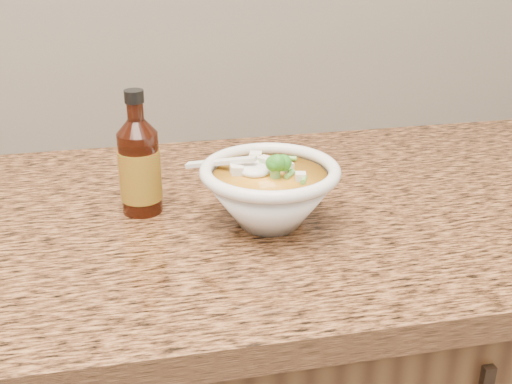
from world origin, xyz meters
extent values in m
cube|color=beige|center=(0.00, 1.99, 1.15)|extent=(4.00, 0.02, 0.50)
cube|color=#925D35|center=(0.00, 1.68, 0.88)|extent=(4.00, 0.68, 0.04)
cylinder|color=white|center=(0.29, 1.61, 0.90)|extent=(0.08, 0.08, 0.01)
torus|color=white|center=(0.29, 1.61, 0.98)|extent=(0.20, 0.20, 0.02)
torus|color=beige|center=(0.28, 1.59, 0.97)|extent=(0.09, 0.09, 0.00)
torus|color=beige|center=(0.28, 1.60, 0.97)|extent=(0.07, 0.07, 0.00)
torus|color=beige|center=(0.30, 1.60, 0.97)|extent=(0.10, 0.10, 0.00)
torus|color=beige|center=(0.29, 1.59, 0.97)|extent=(0.11, 0.11, 0.00)
torus|color=beige|center=(0.31, 1.61, 0.97)|extent=(0.09, 0.09, 0.00)
torus|color=beige|center=(0.28, 1.61, 0.97)|extent=(0.08, 0.08, 0.00)
cube|color=silver|center=(0.30, 1.66, 0.98)|extent=(0.02, 0.02, 0.01)
cube|color=silver|center=(0.30, 1.58, 0.98)|extent=(0.02, 0.02, 0.01)
cube|color=silver|center=(0.30, 1.55, 0.98)|extent=(0.02, 0.02, 0.01)
cube|color=silver|center=(0.28, 1.59, 0.98)|extent=(0.02, 0.02, 0.01)
cube|color=silver|center=(0.29, 1.57, 0.98)|extent=(0.02, 0.02, 0.01)
cube|color=silver|center=(0.33, 1.64, 0.98)|extent=(0.02, 0.02, 0.02)
cube|color=silver|center=(0.31, 1.62, 0.98)|extent=(0.02, 0.02, 0.01)
cube|color=silver|center=(0.26, 1.63, 0.98)|extent=(0.02, 0.02, 0.02)
cube|color=silver|center=(0.25, 1.62, 0.98)|extent=(0.02, 0.02, 0.01)
cube|color=silver|center=(0.28, 1.62, 0.98)|extent=(0.02, 0.02, 0.02)
ellipsoid|color=#196014|center=(0.30, 1.60, 0.99)|extent=(0.04, 0.04, 0.03)
cylinder|color=#64B344|center=(0.25, 1.63, 0.98)|extent=(0.02, 0.02, 0.01)
cylinder|color=#64B344|center=(0.27, 1.64, 0.98)|extent=(0.01, 0.02, 0.01)
cylinder|color=#64B344|center=(0.32, 1.57, 0.98)|extent=(0.01, 0.02, 0.01)
cylinder|color=#64B344|center=(0.33, 1.61, 0.98)|extent=(0.02, 0.02, 0.01)
cylinder|color=#64B344|center=(0.32, 1.59, 0.98)|extent=(0.02, 0.02, 0.01)
cylinder|color=#64B344|center=(0.33, 1.57, 0.98)|extent=(0.02, 0.02, 0.01)
ellipsoid|color=white|center=(0.27, 1.62, 0.98)|extent=(0.04, 0.04, 0.02)
cube|color=white|center=(0.23, 1.64, 0.99)|extent=(0.10, 0.06, 0.03)
cylinder|color=#3C1308|center=(0.11, 1.69, 0.96)|extent=(0.06, 0.06, 0.12)
cylinder|color=#3C1308|center=(0.11, 1.69, 1.05)|extent=(0.03, 0.03, 0.03)
cylinder|color=black|center=(0.11, 1.69, 1.08)|extent=(0.03, 0.03, 0.02)
cylinder|color=red|center=(0.11, 1.69, 0.96)|extent=(0.07, 0.07, 0.08)
camera|label=1|loc=(0.10, 0.80, 1.32)|focal=45.00mm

